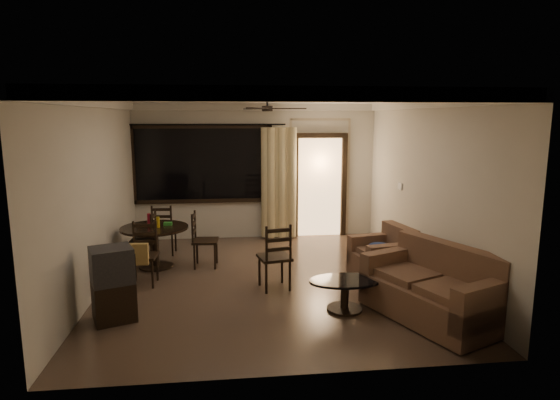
{
  "coord_description": "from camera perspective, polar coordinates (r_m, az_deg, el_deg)",
  "views": [
    {
      "loc": [
        -0.6,
        -6.97,
        2.52
      ],
      "look_at": [
        0.21,
        0.2,
        1.24
      ],
      "focal_mm": 30.0,
      "sensor_mm": 36.0,
      "label": 1
    }
  ],
  "objects": [
    {
      "name": "ground",
      "position": [
        7.44,
        -1.47,
        -9.78
      ],
      "size": [
        5.5,
        5.5,
        0.0
      ],
      "primitive_type": "plane",
      "color": "#7F6651",
      "rests_on": "ground"
    },
    {
      "name": "room_shell",
      "position": [
        8.85,
        1.31,
        5.56
      ],
      "size": [
        5.5,
        6.7,
        5.5
      ],
      "color": "beige",
      "rests_on": "ground"
    },
    {
      "name": "dining_table",
      "position": [
        8.19,
        -15.01,
        -4.18
      ],
      "size": [
        1.13,
        1.13,
        0.93
      ],
      "rotation": [
        0.0,
        0.0,
        -0.07
      ],
      "color": "black",
      "rests_on": "ground"
    },
    {
      "name": "dining_chair_west",
      "position": [
        8.35,
        -16.21,
        -5.93
      ],
      "size": [
        0.45,
        0.45,
        0.95
      ],
      "rotation": [
        0.0,
        0.0,
        -1.64
      ],
      "color": "black",
      "rests_on": "ground"
    },
    {
      "name": "dining_chair_east",
      "position": [
        8.13,
        -9.13,
        -6.08
      ],
      "size": [
        0.45,
        0.45,
        0.95
      ],
      "rotation": [
        0.0,
        0.0,
        1.5
      ],
      "color": "black",
      "rests_on": "ground"
    },
    {
      "name": "dining_chair_south",
      "position": [
        7.46,
        -16.34,
        -7.67
      ],
      "size": [
        0.45,
        0.5,
        0.95
      ],
      "rotation": [
        0.0,
        0.0,
        -0.07
      ],
      "color": "black",
      "rests_on": "ground"
    },
    {
      "name": "dining_chair_north",
      "position": [
        9.01,
        -13.89,
        -4.65
      ],
      "size": [
        0.45,
        0.45,
        0.95
      ],
      "rotation": [
        0.0,
        0.0,
        3.07
      ],
      "color": "black",
      "rests_on": "ground"
    },
    {
      "name": "tv_cabinet",
      "position": [
        6.28,
        -19.68,
        -9.61
      ],
      "size": [
        0.62,
        0.59,
        0.94
      ],
      "rotation": [
        0.0,
        0.0,
        0.38
      ],
      "color": "black",
      "rests_on": "ground"
    },
    {
      "name": "sofa",
      "position": [
        6.32,
        18.32,
        -10.45
      ],
      "size": [
        1.51,
        1.93,
        0.91
      ],
      "rotation": [
        0.0,
        0.0,
        0.4
      ],
      "color": "#462820",
      "rests_on": "ground"
    },
    {
      "name": "armchair",
      "position": [
        7.61,
        12.6,
        -6.87
      ],
      "size": [
        0.95,
        0.95,
        0.82
      ],
      "rotation": [
        0.0,
        0.0,
        0.19
      ],
      "color": "#462820",
      "rests_on": "ground"
    },
    {
      "name": "coffee_table",
      "position": [
        6.33,
        7.91,
        -10.79
      ],
      "size": [
        0.96,
        0.58,
        0.42
      ],
      "rotation": [
        0.0,
        0.0,
        0.12
      ],
      "color": "black",
      "rests_on": "ground"
    },
    {
      "name": "side_chair",
      "position": [
        7.02,
        -0.65,
        -8.43
      ],
      "size": [
        0.53,
        0.53,
        1.01
      ],
      "rotation": [
        0.0,
        0.0,
        3.35
      ],
      "color": "black",
      "rests_on": "ground"
    }
  ]
}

